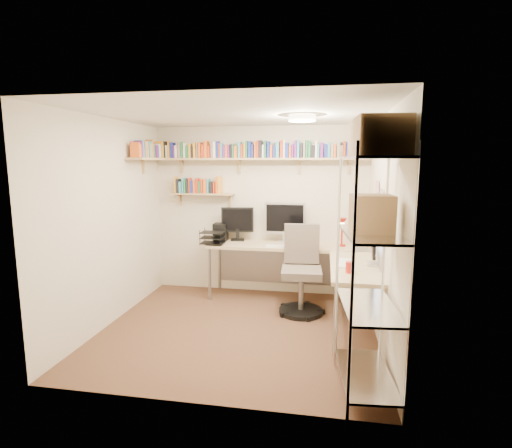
# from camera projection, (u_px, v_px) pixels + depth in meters

# --- Properties ---
(ground) EXTENTS (3.20, 3.20, 0.00)m
(ground) POSITION_uv_depth(u_px,v_px,m) (239.00, 329.00, 4.76)
(ground) COLOR #4A2F1F
(ground) RESTS_ON ground
(room_shell) EXTENTS (3.24, 3.04, 2.52)m
(room_shell) POSITION_uv_depth(u_px,v_px,m) (238.00, 200.00, 4.52)
(room_shell) COLOR beige
(room_shell) RESTS_ON ground
(wall_shelves) EXTENTS (3.12, 1.09, 0.80)m
(wall_shelves) POSITION_uv_depth(u_px,v_px,m) (228.00, 158.00, 5.78)
(wall_shelves) COLOR tan
(wall_shelves) RESTS_ON ground
(corner_desk) EXTENTS (2.48, 2.09, 1.40)m
(corner_desk) POSITION_uv_depth(u_px,v_px,m) (289.00, 249.00, 5.47)
(corner_desk) COLOR tan
(corner_desk) RESTS_ON ground
(office_chair) EXTENTS (0.61, 0.62, 1.16)m
(office_chair) POSITION_uv_depth(u_px,v_px,m) (301.00, 276.00, 5.27)
(office_chair) COLOR black
(office_chair) RESTS_ON ground
(wire_rack) EXTENTS (0.53, 0.96, 2.32)m
(wire_rack) POSITION_uv_depth(u_px,v_px,m) (374.00, 192.00, 3.20)
(wire_rack) COLOR silver
(wire_rack) RESTS_ON ground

